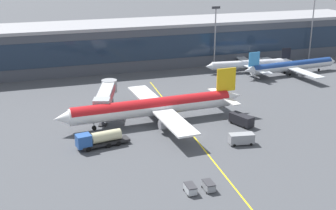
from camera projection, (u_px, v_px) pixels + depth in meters
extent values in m
plane|color=#47494F|center=(192.00, 135.00, 95.26)|extent=(700.00, 700.00, 0.00)
cube|color=yellow|center=(189.00, 131.00, 97.09)|extent=(5.19, 79.87, 0.01)
cube|color=#424751|center=(105.00, 47.00, 149.40)|extent=(187.66, 20.51, 13.73)
cube|color=#1E2D42|center=(110.00, 51.00, 139.90)|extent=(182.03, 0.16, 7.69)
cube|color=#99999E|center=(104.00, 25.00, 147.00)|extent=(191.42, 20.92, 1.00)
cylinder|color=white|center=(153.00, 107.00, 101.11)|extent=(38.15, 5.52, 3.75)
cylinder|color=red|center=(153.00, 106.00, 101.00)|extent=(37.38, 5.33, 3.60)
cone|color=white|center=(62.00, 119.00, 94.34)|extent=(3.92, 3.74, 3.57)
cone|color=white|center=(233.00, 96.00, 107.83)|extent=(4.65, 3.40, 3.19)
cube|color=gold|center=(226.00, 80.00, 105.76)|extent=(4.89, 0.59, 5.63)
cube|color=white|center=(231.00, 101.00, 103.61)|extent=(2.28, 6.09, 0.24)
cube|color=white|center=(217.00, 92.00, 110.26)|extent=(2.28, 6.09, 0.24)
cube|color=white|center=(175.00, 122.00, 92.98)|extent=(5.54, 16.17, 0.40)
cube|color=white|center=(146.00, 95.00, 110.43)|extent=(5.54, 16.17, 0.40)
cylinder|color=#939399|center=(166.00, 124.00, 95.63)|extent=(2.98, 2.20, 2.06)
cylinder|color=#939399|center=(146.00, 104.00, 107.99)|extent=(2.98, 2.20, 2.06)
cylinder|color=black|center=(94.00, 128.00, 97.56)|extent=(1.02, 0.45, 1.00)
cylinder|color=slate|center=(94.00, 124.00, 97.28)|extent=(0.20, 0.20, 1.71)
cylinder|color=black|center=(165.00, 121.00, 101.39)|extent=(1.02, 0.45, 1.00)
cylinder|color=slate|center=(165.00, 118.00, 101.11)|extent=(0.20, 0.20, 1.71)
cylinder|color=black|center=(160.00, 116.00, 104.38)|extent=(1.02, 0.45, 1.00)
cylinder|color=slate|center=(160.00, 113.00, 104.10)|extent=(0.20, 0.20, 1.71)
cube|color=#B2B7BC|center=(106.00, 95.00, 105.70)|extent=(7.29, 15.12, 2.80)
cube|color=red|center=(106.00, 95.00, 105.70)|extent=(6.70, 12.88, 1.54)
cube|color=#9EA3A8|center=(102.00, 105.00, 98.66)|extent=(4.39, 4.12, 2.94)
cylinder|color=#4C4C51|center=(103.00, 118.00, 99.68)|extent=(0.70, 0.70, 3.49)
cube|color=#262628|center=(103.00, 125.00, 100.20)|extent=(2.25, 2.25, 0.30)
cylinder|color=gray|center=(109.00, 86.00, 112.75)|extent=(3.90, 3.90, 3.08)
cylinder|color=gray|center=(110.00, 98.00, 113.77)|extent=(1.80, 1.80, 3.49)
cube|color=#232326|center=(105.00, 142.00, 89.48)|extent=(10.27, 4.07, 0.50)
cube|color=#26519E|center=(84.00, 141.00, 87.17)|extent=(3.16, 2.92, 2.50)
cube|color=black|center=(77.00, 140.00, 86.47)|extent=(0.53, 2.30, 1.12)
cylinder|color=beige|center=(106.00, 136.00, 89.16)|extent=(6.27, 3.13, 2.20)
cylinder|color=black|center=(89.00, 149.00, 86.91)|extent=(1.04, 0.51, 1.00)
cylinder|color=black|center=(85.00, 145.00, 88.90)|extent=(1.04, 0.51, 1.00)
cylinder|color=black|center=(109.00, 145.00, 88.69)|extent=(1.04, 0.51, 1.00)
cylinder|color=black|center=(105.00, 141.00, 90.69)|extent=(1.04, 0.51, 1.00)
cylinder|color=black|center=(118.00, 143.00, 89.60)|extent=(1.04, 0.51, 1.00)
cylinder|color=black|center=(114.00, 139.00, 91.60)|extent=(1.04, 0.51, 1.00)
cube|color=black|center=(241.00, 119.00, 100.00)|extent=(4.18, 6.24, 2.20)
cube|color=black|center=(237.00, 116.00, 100.95)|extent=(2.65, 2.62, 0.66)
cylinder|color=black|center=(231.00, 122.00, 101.25)|extent=(0.44, 0.65, 0.60)
cylinder|color=black|center=(238.00, 120.00, 102.47)|extent=(0.44, 0.65, 0.60)
cylinder|color=black|center=(245.00, 128.00, 98.25)|extent=(0.44, 0.65, 0.60)
cylinder|color=black|center=(251.00, 125.00, 99.46)|extent=(0.44, 0.65, 0.60)
cube|color=gray|center=(241.00, 138.00, 90.04)|extent=(5.27, 2.86, 2.00)
cube|color=black|center=(236.00, 137.00, 89.74)|extent=(2.03, 2.14, 0.60)
cylinder|color=black|center=(234.00, 145.00, 89.22)|extent=(0.63, 0.34, 0.60)
cylinder|color=black|center=(232.00, 142.00, 90.99)|extent=(0.63, 0.34, 0.60)
cylinder|color=black|center=(251.00, 144.00, 89.74)|extent=(0.63, 0.34, 0.60)
cylinder|color=black|center=(248.00, 141.00, 91.50)|extent=(0.63, 0.34, 0.60)
cube|color=#B2B7BC|center=(190.00, 189.00, 71.91)|extent=(1.52, 2.61, 1.10)
cube|color=#333338|center=(190.00, 185.00, 71.68)|extent=(1.55, 2.67, 0.10)
cylinder|color=black|center=(184.00, 190.00, 72.81)|extent=(0.12, 0.36, 0.36)
cylinder|color=black|center=(192.00, 188.00, 73.24)|extent=(0.12, 0.36, 0.36)
cylinder|color=black|center=(188.00, 196.00, 70.93)|extent=(0.12, 0.36, 0.36)
cylinder|color=black|center=(197.00, 194.00, 71.36)|extent=(0.12, 0.36, 0.36)
cube|color=gray|center=(209.00, 186.00, 72.81)|extent=(1.52, 2.61, 1.10)
cube|color=#333338|center=(209.00, 182.00, 72.59)|extent=(1.55, 2.67, 0.10)
cylinder|color=black|center=(202.00, 187.00, 73.72)|extent=(0.12, 0.36, 0.36)
cylinder|color=black|center=(210.00, 185.00, 74.14)|extent=(0.12, 0.36, 0.36)
cylinder|color=black|center=(207.00, 193.00, 71.84)|extent=(0.12, 0.36, 0.36)
cylinder|color=black|center=(215.00, 191.00, 72.27)|extent=(0.12, 0.36, 0.36)
cylinder|color=silver|center=(250.00, 64.00, 144.40)|extent=(26.18, 4.92, 2.40)
cylinder|color=silver|center=(250.00, 64.00, 144.33)|extent=(25.66, 4.77, 2.30)
cone|color=silver|center=(209.00, 66.00, 141.58)|extent=(2.61, 2.50, 2.28)
cone|color=silver|center=(290.00, 61.00, 147.17)|extent=(3.06, 2.31, 2.04)
cube|color=black|center=(286.00, 53.00, 145.97)|extent=(3.13, 0.53, 3.60)
cube|color=silver|center=(287.00, 63.00, 144.51)|extent=(1.66, 3.95, 0.15)
cube|color=silver|center=(281.00, 60.00, 148.94)|extent=(1.66, 3.95, 0.15)
cube|color=silver|center=(261.00, 70.00, 138.49)|extent=(4.14, 11.20, 0.26)
cube|color=silver|center=(245.00, 60.00, 150.82)|extent=(4.14, 11.20, 0.26)
cylinder|color=#939399|center=(256.00, 71.00, 140.46)|extent=(1.97, 1.49, 1.32)
cylinder|color=#939399|center=(245.00, 64.00, 149.14)|extent=(1.97, 1.49, 1.32)
cylinder|color=black|center=(222.00, 72.00, 143.21)|extent=(0.67, 0.32, 0.64)
cylinder|color=slate|center=(222.00, 70.00, 142.99)|extent=(0.13, 0.13, 1.34)
cylinder|color=black|center=(255.00, 71.00, 144.44)|extent=(0.67, 0.32, 0.64)
cylinder|color=slate|center=(255.00, 69.00, 144.22)|extent=(0.13, 0.13, 1.34)
cylinder|color=black|center=(253.00, 70.00, 146.44)|extent=(0.67, 0.32, 0.64)
cylinder|color=slate|center=(253.00, 68.00, 146.22)|extent=(0.13, 0.13, 1.34)
cylinder|color=silver|center=(292.00, 66.00, 141.51)|extent=(30.54, 5.72, 2.89)
cylinder|color=navy|center=(292.00, 65.00, 141.43)|extent=(29.93, 5.55, 2.77)
cone|color=silver|center=(332.00, 61.00, 147.59)|extent=(3.13, 3.00, 2.74)
cone|color=silver|center=(249.00, 70.00, 135.29)|extent=(3.68, 2.77, 2.45)
cube|color=#388CD1|center=(254.00, 59.00, 134.83)|extent=(3.76, 0.61, 4.33)
cube|color=silver|center=(250.00, 67.00, 138.55)|extent=(1.89, 4.73, 0.18)
cube|color=silver|center=(260.00, 71.00, 133.55)|extent=(1.89, 4.73, 0.18)
cube|color=silver|center=(275.00, 62.00, 147.97)|extent=(4.69, 13.04, 0.29)
cube|color=silver|center=(306.00, 73.00, 134.38)|extent=(4.69, 13.04, 0.29)
cylinder|color=#939399|center=(280.00, 66.00, 146.58)|extent=(2.36, 1.79, 1.59)
cylinder|color=#939399|center=(303.00, 74.00, 136.98)|extent=(2.36, 1.79, 1.59)
cylinder|color=black|center=(319.00, 70.00, 146.37)|extent=(0.76, 0.36, 0.73)
cylinder|color=slate|center=(319.00, 68.00, 146.17)|extent=(0.15, 0.15, 1.24)
cylinder|color=black|center=(285.00, 73.00, 142.71)|extent=(0.76, 0.36, 0.73)
cylinder|color=slate|center=(285.00, 71.00, 142.51)|extent=(0.15, 0.15, 1.24)
cylinder|color=black|center=(290.00, 75.00, 140.46)|extent=(0.76, 0.36, 0.73)
cylinder|color=slate|center=(290.00, 73.00, 140.26)|extent=(0.15, 0.15, 1.24)
cylinder|color=gray|center=(312.00, 30.00, 158.50)|extent=(0.44, 0.44, 21.67)
cylinder|color=gray|center=(215.00, 39.00, 147.88)|extent=(0.44, 0.44, 19.59)
cube|color=#333338|center=(216.00, 8.00, 144.56)|extent=(2.80, 0.50, 0.80)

